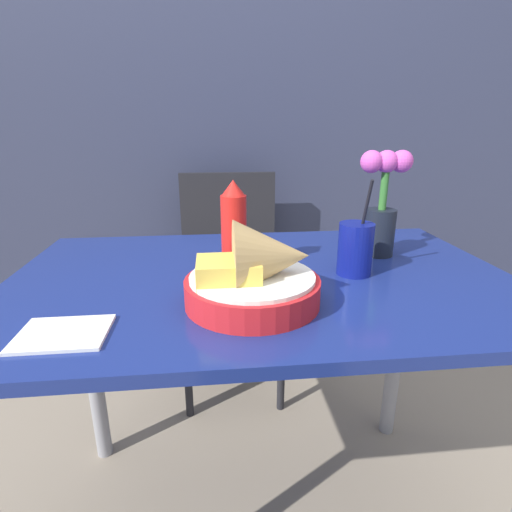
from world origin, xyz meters
The scene contains 8 objects.
wall_window centered at (0.00, 1.00, 1.30)m, with size 7.00×0.06×2.60m.
dining_table centered at (0.00, 0.00, 0.65)m, with size 1.14×0.73×0.76m.
chair_far_window centered at (-0.04, 0.75, 0.53)m, with size 0.40×0.40×0.90m.
food_basket centered at (-0.03, -0.15, 0.82)m, with size 0.26×0.26×0.16m.
ketchup_bottle centered at (-0.06, 0.05, 0.86)m, with size 0.06×0.06×0.21m.
drink_cup centered at (0.21, -0.02, 0.82)m, with size 0.08×0.08×0.22m.
flower_vase centered at (0.32, 0.11, 0.90)m, with size 0.13×0.08×0.27m.
napkin centered at (-0.36, -0.24, 0.76)m, with size 0.14×0.11×0.01m.
Camera 1 is at (-0.10, -0.85, 1.09)m, focal length 28.00 mm.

